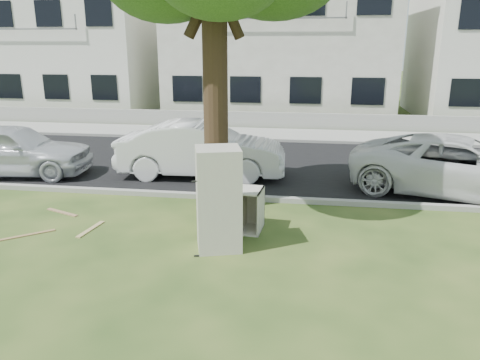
# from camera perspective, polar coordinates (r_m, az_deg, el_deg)

# --- Properties ---
(ground) EXTENTS (120.00, 120.00, 0.00)m
(ground) POSITION_cam_1_polar(r_m,az_deg,el_deg) (9.10, -2.54, -7.33)
(ground) COLOR #244017
(road) EXTENTS (120.00, 7.00, 0.01)m
(road) POSITION_cam_1_polar(r_m,az_deg,el_deg) (14.73, 1.92, 1.99)
(road) COLOR black
(road) RESTS_ON ground
(kerb_near) EXTENTS (120.00, 0.18, 0.12)m
(kerb_near) POSITION_cam_1_polar(r_m,az_deg,el_deg) (11.36, -0.18, -2.43)
(kerb_near) COLOR gray
(kerb_near) RESTS_ON ground
(kerb_far) EXTENTS (120.00, 0.18, 0.12)m
(kerb_far) POSITION_cam_1_polar(r_m,az_deg,el_deg) (18.17, 3.23, 4.71)
(kerb_far) COLOR gray
(kerb_far) RESTS_ON ground
(sidewalk) EXTENTS (120.00, 2.80, 0.01)m
(sidewalk) POSITION_cam_1_polar(r_m,az_deg,el_deg) (19.59, 3.64, 5.57)
(sidewalk) COLOR gray
(sidewalk) RESTS_ON ground
(low_wall) EXTENTS (120.00, 0.15, 0.70)m
(low_wall) POSITION_cam_1_polar(r_m,az_deg,el_deg) (21.10, 4.04, 7.29)
(low_wall) COLOR gray
(low_wall) RESTS_ON ground
(townhouse_left) EXTENTS (10.20, 8.16, 7.04)m
(townhouse_left) POSITION_cam_1_polar(r_m,az_deg,el_deg) (29.07, -20.14, 15.13)
(townhouse_left) COLOR silver
(townhouse_left) RESTS_ON ground
(townhouse_center) EXTENTS (11.22, 8.16, 7.44)m
(townhouse_center) POSITION_cam_1_polar(r_m,az_deg,el_deg) (25.73, 5.13, 16.43)
(townhouse_center) COLOR silver
(townhouse_center) RESTS_ON ground
(fridge) EXTENTS (0.95, 0.91, 1.89)m
(fridge) POSITION_cam_1_polar(r_m,az_deg,el_deg) (8.46, -2.63, -2.33)
(fridge) COLOR white
(fridge) RESTS_ON ground
(cabinet) EXTENTS (1.17, 0.78, 0.87)m
(cabinet) POSITION_cam_1_polar(r_m,az_deg,el_deg) (9.48, -0.67, -3.51)
(cabinet) COLOR silver
(cabinet) RESTS_ON ground
(plank_a) EXTENTS (0.87, 0.74, 0.02)m
(plank_a) POSITION_cam_1_polar(r_m,az_deg,el_deg) (10.20, -24.52, -6.13)
(plank_a) COLOR olive
(plank_a) RESTS_ON ground
(plank_b) EXTENTS (0.90, 0.44, 0.02)m
(plank_b) POSITION_cam_1_polar(r_m,az_deg,el_deg) (11.23, -20.86, -3.70)
(plank_b) COLOR #9C7651
(plank_b) RESTS_ON ground
(plank_c) EXTENTS (0.22, 0.90, 0.02)m
(plank_c) POSITION_cam_1_polar(r_m,az_deg,el_deg) (10.05, -17.74, -5.73)
(plank_c) COLOR tan
(plank_c) RESTS_ON ground
(car_center) EXTENTS (4.77, 1.89, 1.54)m
(car_center) POSITION_cam_1_polar(r_m,az_deg,el_deg) (13.24, -4.69, 3.72)
(car_center) COLOR silver
(car_center) RESTS_ON ground
(car_right) EXTENTS (5.73, 3.89, 1.46)m
(car_right) POSITION_cam_1_polar(r_m,az_deg,el_deg) (12.77, 25.27, 1.51)
(car_right) COLOR silver
(car_right) RESTS_ON ground
(car_left) EXTENTS (4.58, 2.29, 1.50)m
(car_left) POSITION_cam_1_polar(r_m,az_deg,el_deg) (14.82, -26.06, 3.36)
(car_left) COLOR silver
(car_left) RESTS_ON ground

